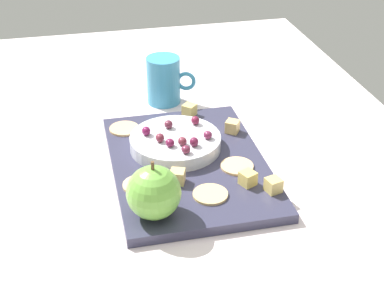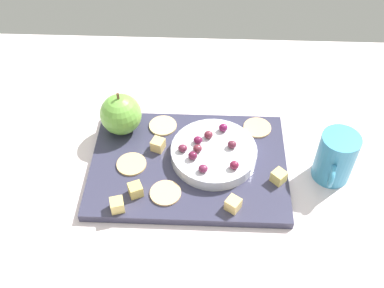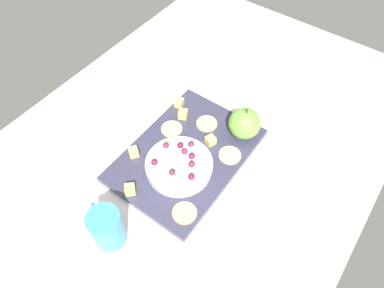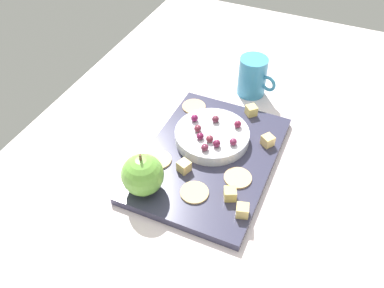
# 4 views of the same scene
# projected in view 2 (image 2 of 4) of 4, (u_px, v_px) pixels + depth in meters

# --- Properties ---
(table) EXTENTS (1.39, 0.86, 0.04)m
(table) POSITION_uv_depth(u_px,v_px,m) (197.00, 180.00, 0.85)
(table) COLOR silver
(table) RESTS_ON ground
(platter) EXTENTS (0.36, 0.25, 0.02)m
(platter) POSITION_uv_depth(u_px,v_px,m) (189.00, 165.00, 0.84)
(platter) COLOR #34344C
(platter) RESTS_ON table
(serving_dish) EXTENTS (0.16, 0.16, 0.02)m
(serving_dish) POSITION_uv_depth(u_px,v_px,m) (214.00, 153.00, 0.83)
(serving_dish) COLOR silver
(serving_dish) RESTS_ON platter
(apple_whole) EXTENTS (0.08, 0.08, 0.08)m
(apple_whole) POSITION_uv_depth(u_px,v_px,m) (121.00, 114.00, 0.86)
(apple_whole) COLOR #6CB041
(apple_whole) RESTS_ON platter
(apple_stem) EXTENTS (0.01, 0.01, 0.01)m
(apple_stem) POSITION_uv_depth(u_px,v_px,m) (118.00, 96.00, 0.83)
(apple_stem) COLOR brown
(apple_stem) RESTS_ON apple_whole
(cheese_cube_0) EXTENTS (0.03, 0.03, 0.02)m
(cheese_cube_0) POSITION_uv_depth(u_px,v_px,m) (233.00, 204.00, 0.76)
(cheese_cube_0) COLOR #F2CB76
(cheese_cube_0) RESTS_ON platter
(cheese_cube_1) EXTENTS (0.03, 0.03, 0.02)m
(cheese_cube_1) POSITION_uv_depth(u_px,v_px,m) (158.00, 145.00, 0.85)
(cheese_cube_1) COLOR #ECC678
(cheese_cube_1) RESTS_ON platter
(cheese_cube_2) EXTENTS (0.03, 0.03, 0.02)m
(cheese_cube_2) POSITION_uv_depth(u_px,v_px,m) (136.00, 190.00, 0.78)
(cheese_cube_2) COLOR #E8CA67
(cheese_cube_2) RESTS_ON platter
(cheese_cube_3) EXTENTS (0.03, 0.03, 0.02)m
(cheese_cube_3) POSITION_uv_depth(u_px,v_px,m) (117.00, 205.00, 0.75)
(cheese_cube_3) COLOR #E1C56E
(cheese_cube_3) RESTS_ON platter
(cheese_cube_4) EXTENTS (0.03, 0.03, 0.02)m
(cheese_cube_4) POSITION_uv_depth(u_px,v_px,m) (279.00, 177.00, 0.80)
(cheese_cube_4) COLOR #F0D46E
(cheese_cube_4) RESTS_ON platter
(cracker_0) EXTENTS (0.05, 0.05, 0.00)m
(cracker_0) POSITION_uv_depth(u_px,v_px,m) (131.00, 166.00, 0.82)
(cracker_0) COLOR #E3BB7C
(cracker_0) RESTS_ON platter
(cracker_1) EXTENTS (0.05, 0.05, 0.00)m
(cracker_1) POSITION_uv_depth(u_px,v_px,m) (163.00, 126.00, 0.89)
(cracker_1) COLOR #E2BF86
(cracker_1) RESTS_ON platter
(cracker_2) EXTENTS (0.05, 0.05, 0.00)m
(cracker_2) POSITION_uv_depth(u_px,v_px,m) (165.00, 193.00, 0.78)
(cracker_2) COLOR #E4B480
(cracker_2) RESTS_ON platter
(cracker_3) EXTENTS (0.05, 0.05, 0.00)m
(cracker_3) POSITION_uv_depth(u_px,v_px,m) (257.00, 128.00, 0.89)
(cracker_3) COLOR #E4B47A
(cracker_3) RESTS_ON platter
(grape_0) EXTENTS (0.02, 0.01, 0.01)m
(grape_0) POSITION_uv_depth(u_px,v_px,m) (203.00, 169.00, 0.78)
(grape_0) COLOR maroon
(grape_0) RESTS_ON serving_dish
(grape_1) EXTENTS (0.02, 0.01, 0.02)m
(grape_1) POSITION_uv_depth(u_px,v_px,m) (193.00, 157.00, 0.80)
(grape_1) COLOR maroon
(grape_1) RESTS_ON serving_dish
(grape_2) EXTENTS (0.02, 0.01, 0.01)m
(grape_2) POSITION_uv_depth(u_px,v_px,m) (183.00, 148.00, 0.82)
(grape_2) COLOR maroon
(grape_2) RESTS_ON serving_dish
(grape_3) EXTENTS (0.02, 0.01, 0.01)m
(grape_3) POSITION_uv_depth(u_px,v_px,m) (196.00, 148.00, 0.82)
(grape_3) COLOR maroon
(grape_3) RESTS_ON serving_dish
(grape_4) EXTENTS (0.02, 0.01, 0.02)m
(grape_4) POSITION_uv_depth(u_px,v_px,m) (234.00, 165.00, 0.79)
(grape_4) COLOR maroon
(grape_4) RESTS_ON serving_dish
(grape_5) EXTENTS (0.02, 0.01, 0.01)m
(grape_5) POSITION_uv_depth(u_px,v_px,m) (200.00, 140.00, 0.83)
(grape_5) COLOR maroon
(grape_5) RESTS_ON serving_dish
(grape_6) EXTENTS (0.02, 0.01, 0.02)m
(grape_6) POSITION_uv_depth(u_px,v_px,m) (223.00, 128.00, 0.85)
(grape_6) COLOR maroon
(grape_6) RESTS_ON serving_dish
(grape_7) EXTENTS (0.02, 0.01, 0.01)m
(grape_7) POSITION_uv_depth(u_px,v_px,m) (208.00, 135.00, 0.84)
(grape_7) COLOR maroon
(grape_7) RESTS_ON serving_dish
(grape_8) EXTENTS (0.02, 0.01, 0.01)m
(grape_8) POSITION_uv_depth(u_px,v_px,m) (232.00, 145.00, 0.82)
(grape_8) COLOR #602436
(grape_8) RESTS_ON serving_dish
(cup) EXTENTS (0.07, 0.10, 0.10)m
(cup) POSITION_uv_depth(u_px,v_px,m) (336.00, 158.00, 0.80)
(cup) COLOR #3C93BD
(cup) RESTS_ON table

